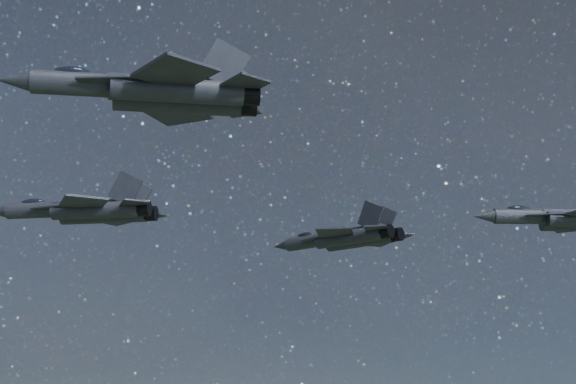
# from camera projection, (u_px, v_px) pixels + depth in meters

# --- Properties ---
(jet_lead) EXTENTS (18.47, 12.90, 4.65)m
(jet_lead) POSITION_uv_depth(u_px,v_px,m) (86.00, 211.00, 79.31)
(jet_lead) COLOR #2C2F37
(jet_left) EXTENTS (18.64, 12.24, 4.79)m
(jet_left) POSITION_uv_depth(u_px,v_px,m) (344.00, 238.00, 94.51)
(jet_left) COLOR #2C2F37
(jet_right) EXTENTS (18.81, 12.37, 4.83)m
(jet_right) POSITION_uv_depth(u_px,v_px,m) (156.00, 91.00, 56.40)
(jet_right) COLOR #2C2F37
(jet_slot) EXTENTS (16.24, 10.93, 4.10)m
(jet_slot) POSITION_uv_depth(u_px,v_px,m) (571.00, 219.00, 74.85)
(jet_slot) COLOR #2C2F37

